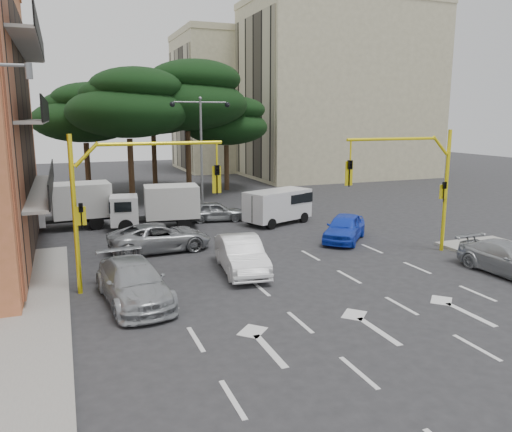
# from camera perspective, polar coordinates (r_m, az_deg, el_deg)

# --- Properties ---
(ground) EXTENTS (120.00, 120.00, 0.00)m
(ground) POSITION_cam_1_polar(r_m,az_deg,el_deg) (20.50, 5.76, -7.57)
(ground) COLOR #28282B
(ground) RESTS_ON ground
(median_strip) EXTENTS (1.40, 6.00, 0.15)m
(median_strip) POSITION_cam_1_polar(r_m,az_deg,el_deg) (35.04, -6.12, 0.49)
(median_strip) COLOR gray
(median_strip) RESTS_ON ground
(apartment_beige_near) EXTENTS (20.20, 12.15, 18.70)m
(apartment_beige_near) POSITION_cam_1_polar(r_m,az_deg,el_deg) (57.14, 9.44, 13.91)
(apartment_beige_near) COLOR tan
(apartment_beige_near) RESTS_ON ground
(apartment_beige_far) EXTENTS (16.20, 12.15, 16.70)m
(apartment_beige_far) POSITION_cam_1_polar(r_m,az_deg,el_deg) (65.05, -1.59, 12.84)
(apartment_beige_far) COLOR tan
(apartment_beige_far) RESTS_ON ground
(pine_left_near) EXTENTS (9.15, 9.15, 10.23)m
(pine_left_near) POSITION_cam_1_polar(r_m,az_deg,el_deg) (39.54, -14.33, 12.41)
(pine_left_near) COLOR #382616
(pine_left_near) RESTS_ON ground
(pine_center) EXTENTS (9.98, 9.98, 11.16)m
(pine_center) POSITION_cam_1_polar(r_m,az_deg,el_deg) (42.43, -7.83, 13.49)
(pine_center) COLOR #382616
(pine_center) RESTS_ON ground
(pine_left_far) EXTENTS (8.32, 8.32, 9.30)m
(pine_left_far) POSITION_cam_1_polar(r_m,az_deg,el_deg) (43.26, -18.97, 11.11)
(pine_left_far) COLOR #382616
(pine_left_far) RESTS_ON ground
(pine_right) EXTENTS (7.49, 7.49, 8.37)m
(pine_right) POSITION_cam_1_polar(r_m,az_deg,el_deg) (45.41, -3.36, 10.80)
(pine_right) COLOR #382616
(pine_right) RESTS_ON ground
(pine_back) EXTENTS (9.15, 9.15, 10.23)m
(pine_back) POSITION_cam_1_polar(r_m,az_deg,el_deg) (46.90, -11.70, 12.30)
(pine_back) COLOR #382616
(pine_back) RESTS_ON ground
(signal_mast_right) EXTENTS (5.79, 0.37, 6.00)m
(signal_mast_right) POSITION_cam_1_polar(r_m,az_deg,el_deg) (24.98, 17.94, 4.49)
(signal_mast_right) COLOR yellow
(signal_mast_right) RESTS_ON ground
(signal_mast_left) EXTENTS (5.79, 0.37, 6.00)m
(signal_mast_left) POSITION_cam_1_polar(r_m,az_deg,el_deg) (19.55, -14.91, 2.90)
(signal_mast_left) COLOR yellow
(signal_mast_left) RESTS_ON ground
(street_lamp_center) EXTENTS (4.16, 0.36, 7.77)m
(street_lamp_center) POSITION_cam_1_polar(r_m,az_deg,el_deg) (34.44, -6.31, 9.27)
(street_lamp_center) COLOR slate
(street_lamp_center) RESTS_ON median_strip
(car_white_hatch) EXTENTS (2.18, 4.81, 1.53)m
(car_white_hatch) POSITION_cam_1_polar(r_m,az_deg,el_deg) (21.57, -1.71, -4.43)
(car_white_hatch) COLOR white
(car_white_hatch) RESTS_ON ground
(car_blue_compact) EXTENTS (4.15, 4.28, 1.45)m
(car_blue_compact) POSITION_cam_1_polar(r_m,az_deg,el_deg) (27.33, 10.09, -1.31)
(car_blue_compact) COLOR blue
(car_blue_compact) RESTS_ON ground
(car_silver_wagon) EXTENTS (2.58, 5.31, 1.49)m
(car_silver_wagon) POSITION_cam_1_polar(r_m,az_deg,el_deg) (18.67, -13.83, -7.35)
(car_silver_wagon) COLOR #A1A4A9
(car_silver_wagon) RESTS_ON ground
(car_silver_cross_a) EXTENTS (5.20, 2.65, 1.41)m
(car_silver_cross_a) POSITION_cam_1_polar(r_m,az_deg,el_deg) (25.33, -10.91, -2.39)
(car_silver_cross_a) COLOR #929599
(car_silver_cross_a) RESTS_ON ground
(car_silver_cross_b) EXTENTS (3.96, 2.14, 1.28)m
(car_silver_cross_b) POSITION_cam_1_polar(r_m,az_deg,el_deg) (32.10, -4.70, 0.55)
(car_silver_cross_b) COLOR gray
(car_silver_cross_b) RESTS_ON ground
(car_silver_parked) EXTENTS (2.15, 4.75, 1.35)m
(car_silver_parked) POSITION_cam_1_polar(r_m,az_deg,el_deg) (23.77, 26.98, -4.42)
(car_silver_parked) COLOR #A3A7AB
(car_silver_parked) RESTS_ON ground
(van_white) EXTENTS (4.71, 3.37, 2.15)m
(van_white) POSITION_cam_1_polar(r_m,az_deg,el_deg) (31.19, 2.49, 1.07)
(van_white) COLOR silver
(van_white) RESTS_ON ground
(box_truck_a) EXTENTS (5.66, 2.66, 2.72)m
(box_truck_a) POSITION_cam_1_polar(r_m,az_deg,el_deg) (31.70, -21.09, 1.01)
(box_truck_a) COLOR white
(box_truck_a) RESTS_ON ground
(box_truck_b) EXTENTS (5.44, 2.78, 2.57)m
(box_truck_b) POSITION_cam_1_polar(r_m,az_deg,el_deg) (30.33, -11.38, 0.97)
(box_truck_b) COLOR silver
(box_truck_b) RESTS_ON ground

